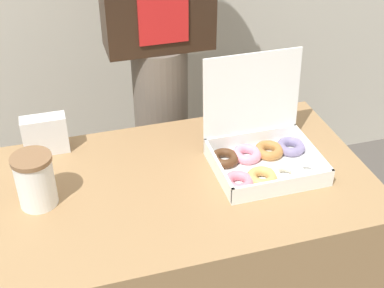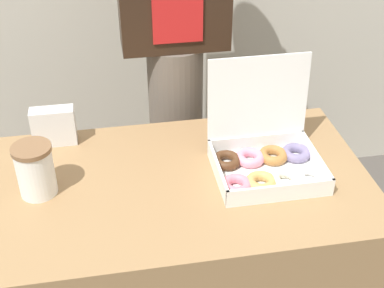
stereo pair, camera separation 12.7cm
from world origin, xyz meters
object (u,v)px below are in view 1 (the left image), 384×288
Objects in this scene: coffee_cup at (35,180)px; napkin_holder at (45,135)px; donut_box at (264,153)px; person_customer at (158,29)px.

napkin_holder is (0.04, 0.23, -0.02)m from coffee_cup.
donut_box is 2.13× the size of coffee_cup.
donut_box is at bearing -70.48° from person_customer.
napkin_holder is 0.08× the size of person_customer.
napkin_holder is 0.51m from person_customer.
coffee_cup is at bearing -131.60° from person_customer.
coffee_cup is at bearing 179.10° from donut_box.
donut_box is 0.18× the size of person_customer.
donut_box is at bearing -0.90° from coffee_cup.
person_customer is (0.44, 0.49, 0.16)m from coffee_cup.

